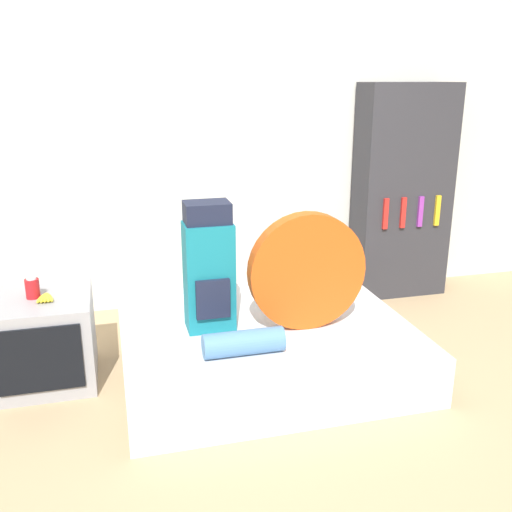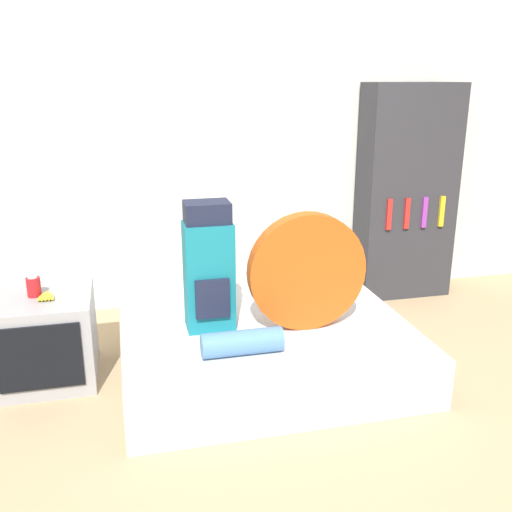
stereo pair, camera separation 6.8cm
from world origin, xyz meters
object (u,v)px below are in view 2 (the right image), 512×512
(bookshelf, at_px, (406,193))
(canister, at_px, (34,286))
(sleeping_roll, at_px, (242,342))
(tent_bag, at_px, (307,271))
(television, at_px, (46,338))
(backpack, at_px, (209,268))

(bookshelf, bearing_deg, canister, -163.67)
(sleeping_roll, bearing_deg, tent_bag, 30.35)
(television, height_order, canister, canister)
(television, relative_size, canister, 4.49)
(sleeping_roll, relative_size, television, 0.77)
(backpack, distance_m, television, 1.09)
(television, height_order, bookshelf, bookshelf)
(backpack, distance_m, sleeping_roll, 0.53)
(sleeping_roll, relative_size, canister, 3.44)
(tent_bag, xyz_separation_m, bookshelf, (1.25, 1.15, 0.21))
(tent_bag, height_order, television, tent_bag)
(tent_bag, distance_m, canister, 1.65)
(sleeping_roll, distance_m, canister, 1.31)
(canister, relative_size, bookshelf, 0.08)
(bookshelf, bearing_deg, television, -163.02)
(tent_bag, xyz_separation_m, sleeping_roll, (-0.46, -0.27, -0.29))
(tent_bag, relative_size, television, 1.22)
(tent_bag, bearing_deg, bookshelf, 42.62)
(backpack, xyz_separation_m, canister, (-1.04, 0.17, -0.09))
(sleeping_roll, relative_size, bookshelf, 0.26)
(tent_bag, height_order, bookshelf, bookshelf)
(tent_bag, bearing_deg, canister, 169.16)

